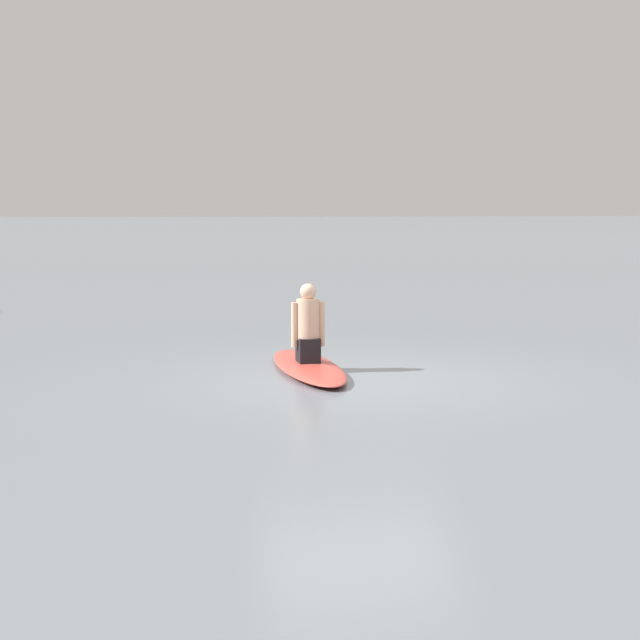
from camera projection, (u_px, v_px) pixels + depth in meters
ground_plane at (360, 380)px, 11.96m from camera, size 400.00×400.00×0.00m
surfboard at (308, 366)px, 12.60m from camera, size 3.01×0.87×0.13m
person_paddler at (308, 327)px, 12.54m from camera, size 0.35×0.45×1.04m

